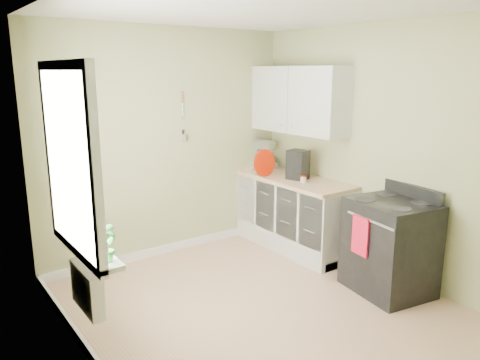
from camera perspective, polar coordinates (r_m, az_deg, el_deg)
floor at (r=4.60m, az=2.68°, el=-15.48°), size 3.20×3.60×0.02m
ceiling at (r=4.07m, az=3.11°, el=20.42°), size 3.20×3.60×0.02m
wall_back at (r=5.63m, az=-8.80°, el=4.39°), size 3.20×0.02×2.70m
wall_left at (r=3.38m, az=-18.90°, el=-2.05°), size 0.02×3.60×2.70m
wall_right at (r=5.27m, az=16.66°, el=3.40°), size 0.02×3.60×2.70m
base_cabinets at (r=5.91m, az=6.52°, el=-4.22°), size 0.60×1.60×0.87m
countertop at (r=5.79m, az=6.56°, el=0.06°), size 0.64×1.60×0.04m
upper_cabinets at (r=5.81m, az=7.13°, el=9.68°), size 0.35×1.40×0.80m
window at (r=3.63m, az=-20.16°, el=2.10°), size 0.06×1.14×1.44m
window_sill at (r=3.82m, az=-18.30°, el=-7.66°), size 0.18×1.14×0.04m
radiator at (r=3.90m, az=-18.14°, el=-12.51°), size 0.12×0.50×0.35m
wall_utensils at (r=5.67m, az=-6.93°, el=6.70°), size 0.02×0.14×0.58m
stove at (r=4.97m, az=17.80°, el=-7.66°), size 0.80×0.88×1.07m
stand_mixer at (r=6.32m, az=2.84°, el=3.06°), size 0.26×0.37×0.41m
kettle at (r=5.90m, az=2.38°, el=1.45°), size 0.17×0.10×0.17m
coffee_maker at (r=5.69m, az=7.05°, el=1.77°), size 0.26×0.27×0.36m
red_tray at (r=5.80m, az=3.01°, el=2.09°), size 0.34×0.08×0.34m
jar at (r=5.55m, az=7.74°, el=0.12°), size 0.08×0.08×0.08m
plant_a at (r=3.37m, az=-15.95°, el=-7.26°), size 0.19×0.16×0.30m
plant_b at (r=3.88m, az=-18.89°, el=-4.73°), size 0.21×0.21×0.30m
plant_c at (r=4.05m, az=-19.70°, el=-4.02°), size 0.24×0.24×0.31m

